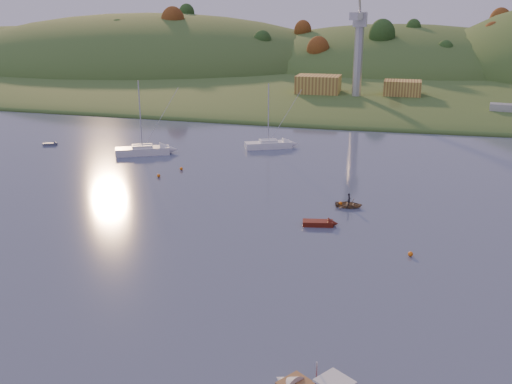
% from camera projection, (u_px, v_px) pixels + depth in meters
% --- Properties ---
extents(far_shore, '(620.00, 220.00, 1.50)m').
position_uv_depth(far_shore, '(373.00, 66.00, 244.47)').
color(far_shore, '#324C1E').
rests_on(far_shore, ground).
extents(shore_slope, '(640.00, 150.00, 7.00)m').
position_uv_depth(shore_slope, '(362.00, 85.00, 184.55)').
color(shore_slope, '#324C1E').
rests_on(shore_slope, ground).
extents(hill_left_far, '(120.00, 100.00, 32.00)m').
position_uv_depth(hill_left_far, '(27.00, 61.00, 268.71)').
color(hill_left_far, '#324C1E').
rests_on(hill_left_far, ground).
extents(hill_left, '(170.00, 140.00, 44.00)m').
position_uv_depth(hill_left, '(151.00, 68.00, 238.23)').
color(hill_left, '#324C1E').
rests_on(hill_left, ground).
extents(hill_center, '(140.00, 120.00, 36.00)m').
position_uv_depth(hill_center, '(396.00, 71.00, 223.66)').
color(hill_center, '#324C1E').
rests_on(hill_center, ground).
extents(hillside_trees, '(280.00, 50.00, 32.00)m').
position_uv_depth(hillside_trees, '(366.00, 78.00, 202.99)').
color(hillside_trees, '#193F16').
rests_on(hillside_trees, ground).
extents(wharf, '(42.00, 16.00, 2.40)m').
position_uv_depth(wharf, '(368.00, 101.00, 143.36)').
color(wharf, slate).
rests_on(wharf, ground).
extents(shed_west, '(11.00, 8.00, 4.80)m').
position_uv_depth(shed_west, '(318.00, 85.00, 146.27)').
color(shed_west, brown).
rests_on(shed_west, wharf).
extents(shed_east, '(9.00, 7.00, 4.00)m').
position_uv_depth(shed_east, '(402.00, 89.00, 142.32)').
color(shed_east, brown).
rests_on(shed_east, wharf).
extents(dock_crane, '(3.20, 28.00, 20.30)m').
position_uv_depth(dock_crane, '(359.00, 36.00, 135.86)').
color(dock_crane, '#B7B7BC').
rests_on(dock_crane, wharf).
extents(sailboat_near, '(9.15, 6.32, 12.33)m').
position_uv_depth(sailboat_near, '(142.00, 150.00, 95.64)').
color(sailboat_near, white).
rests_on(sailboat_near, ground).
extents(sailboat_far, '(8.37, 5.83, 11.29)m').
position_uv_depth(sailboat_far, '(268.00, 144.00, 100.06)').
color(sailboat_far, white).
rests_on(sailboat_far, ground).
extents(canoe, '(3.44, 2.53, 0.69)m').
position_uv_depth(canoe, '(349.00, 204.00, 70.31)').
color(canoe, olive).
rests_on(canoe, ground).
extents(paddler, '(0.39, 0.58, 1.54)m').
position_uv_depth(paddler, '(349.00, 201.00, 70.18)').
color(paddler, black).
rests_on(paddler, ground).
extents(red_tender, '(4.19, 2.08, 1.36)m').
position_uv_depth(red_tender, '(325.00, 223.00, 64.30)').
color(red_tender, '#59180C').
rests_on(red_tender, ground).
extents(grey_dinghy, '(2.81, 2.12, 1.00)m').
position_uv_depth(grey_dinghy, '(53.00, 144.00, 102.52)').
color(grey_dinghy, '#505869').
rests_on(grey_dinghy, ground).
extents(work_vessel, '(14.91, 7.05, 3.69)m').
position_uv_depth(work_vessel, '(504.00, 115.00, 124.49)').
color(work_vessel, slate).
rests_on(work_vessel, ground).
extents(buoy_1, '(0.50, 0.50, 0.50)m').
position_uv_depth(buoy_1, '(340.00, 203.00, 70.98)').
color(buoy_1, orange).
rests_on(buoy_1, ground).
extents(buoy_2, '(0.50, 0.50, 0.50)m').
position_uv_depth(buoy_2, '(159.00, 176.00, 82.83)').
color(buoy_2, orange).
rests_on(buoy_2, ground).
extents(buoy_3, '(0.50, 0.50, 0.50)m').
position_uv_depth(buoy_3, '(181.00, 169.00, 86.43)').
color(buoy_3, orange).
rests_on(buoy_3, ground).
extents(buoy_4, '(0.50, 0.50, 0.50)m').
position_uv_depth(buoy_4, '(410.00, 254.00, 56.32)').
color(buoy_4, orange).
rests_on(buoy_4, ground).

